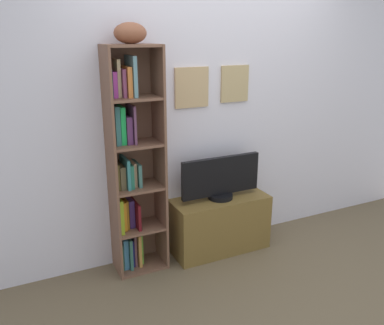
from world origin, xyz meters
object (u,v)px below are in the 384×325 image
Objects in this scene: bookshelf at (130,169)px; tv_stand at (220,224)px; football at (130,33)px; television at (221,178)px.

bookshelf reaches higher than tv_stand.
football is at bearing 177.09° from tv_stand.
bookshelf is at bearing 175.01° from television.
tv_stand is at bearing -90.00° from television.
television is (0.00, 0.00, 0.44)m from tv_stand.
television is at bearing -4.99° from bookshelf.
television is (0.75, -0.04, -1.21)m from football.
tv_stand is at bearing -2.91° from football.
football is 1.42m from television.
tv_stand is at bearing -5.07° from bookshelf.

